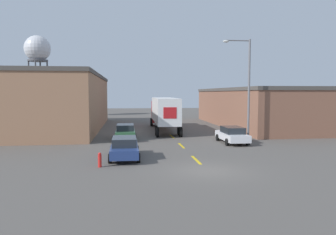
{
  "coord_description": "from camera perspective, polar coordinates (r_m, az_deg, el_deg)",
  "views": [
    {
      "loc": [
        -4.55,
        -18.23,
        4.47
      ],
      "look_at": [
        -0.86,
        11.54,
        2.24
      ],
      "focal_mm": 35.0,
      "sensor_mm": 36.0,
      "label": 1
    }
  ],
  "objects": [
    {
      "name": "ground_plane",
      "position": [
        19.32,
        6.84,
        -9.17
      ],
      "size": [
        160.0,
        160.0,
        0.0
      ],
      "primitive_type": "plane",
      "color": "#56514C"
    },
    {
      "name": "road_centerline",
      "position": [
        28.09,
        2.35,
        -4.91
      ],
      "size": [
        0.2,
        15.0,
        0.01
      ],
      "color": "gold",
      "rests_on": "ground_plane"
    },
    {
      "name": "warehouse_left",
      "position": [
        43.63,
        -20.71,
        2.55
      ],
      "size": [
        14.05,
        26.84,
        6.78
      ],
      "color": "#9E7051",
      "rests_on": "ground_plane"
    },
    {
      "name": "warehouse_right",
      "position": [
        46.93,
        15.99,
        1.78
      ],
      "size": [
        12.07,
        26.42,
        5.17
      ],
      "color": "brown",
      "rests_on": "ground_plane"
    },
    {
      "name": "semi_truck",
      "position": [
        39.23,
        -0.73,
        1.18
      ],
      "size": [
        2.96,
        14.11,
        3.93
      ],
      "rotation": [
        0.0,
        0.0,
        -0.02
      ],
      "color": "#B21919",
      "rests_on": "ground_plane"
    },
    {
      "name": "parked_car_right_mid",
      "position": [
        30.01,
        11.11,
        -2.93
      ],
      "size": [
        2.04,
        4.79,
        1.48
      ],
      "color": "silver",
      "rests_on": "ground_plane"
    },
    {
      "name": "parked_car_left_near",
      "position": [
        22.69,
        -7.59,
        -5.19
      ],
      "size": [
        2.04,
        4.79,
        1.48
      ],
      "color": "navy",
      "rests_on": "ground_plane"
    },
    {
      "name": "parked_car_left_far",
      "position": [
        32.0,
        -7.45,
        -2.44
      ],
      "size": [
        2.04,
        4.79,
        1.48
      ],
      "color": "#2D5B38",
      "rests_on": "ground_plane"
    },
    {
      "name": "water_tower",
      "position": [
        67.13,
        -21.78,
        10.85
      ],
      "size": [
        4.81,
        4.81,
        15.24
      ],
      "color": "#47474C",
      "rests_on": "ground_plane"
    },
    {
      "name": "street_lamp",
      "position": [
        31.13,
        13.46,
        5.8
      ],
      "size": [
        2.63,
        0.32,
        9.41
      ],
      "color": "slate",
      "rests_on": "ground_plane"
    },
    {
      "name": "fire_hydrant",
      "position": [
        20.39,
        -11.8,
        -7.22
      ],
      "size": [
        0.22,
        0.22,
        0.9
      ],
      "color": "red",
      "rests_on": "ground_plane"
    }
  ]
}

